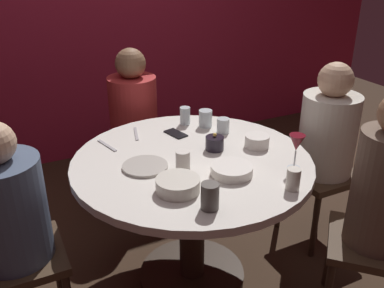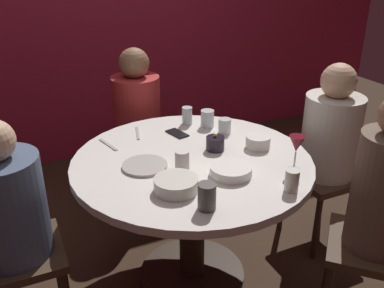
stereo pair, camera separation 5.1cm
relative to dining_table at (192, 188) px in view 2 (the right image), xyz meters
The scene contains 22 objects.
ground_plane 0.58m from the dining_table, ahead, with size 8.00×8.00×0.00m, color #382619.
back_wall 2.02m from the dining_table, 90.00° to the left, with size 6.00×0.10×2.60m, color maroon.
dining_table is the anchor object (origin of this frame).
seated_diner_left 0.89m from the dining_table, behind, with size 0.40×0.40×1.11m.
seated_diner_back 0.91m from the dining_table, 90.00° to the left, with size 0.40×0.40×1.14m.
seated_diner_right 0.91m from the dining_table, ahead, with size 0.40×0.40×1.15m.
seated_diner_front_right 0.92m from the dining_table, 45.00° to the right, with size 0.57×0.57×1.20m.
candle_holder 0.27m from the dining_table, 14.83° to the left, with size 0.10×0.10×0.09m.
wine_glass 0.59m from the dining_table, 38.70° to the right, with size 0.08×0.08×0.18m.
dinner_plate 0.31m from the dining_table, behind, with size 0.22×0.22×0.01m, color #B2ADA3.
cell_phone 0.37m from the dining_table, 80.57° to the left, with size 0.07×0.14×0.01m, color black.
bowl_serving_large 0.32m from the dining_table, 68.02° to the right, with size 0.20×0.20×0.05m, color silver.
bowl_salad_center 0.38m from the dining_table, 127.43° to the right, with size 0.19×0.19×0.06m, color beige.
bowl_small_white 0.43m from the dining_table, ahead, with size 0.13×0.13×0.07m, color silver.
cup_near_candle 0.27m from the dining_table, 134.61° to the right, with size 0.07×0.07×0.10m, color silver.
cup_by_left_diner 0.51m from the dining_table, 107.28° to the right, with size 0.08×0.08×0.11m, color #4C4742.
cup_by_right_diner 0.44m from the dining_table, 35.29° to the left, with size 0.07×0.07×0.09m, color silver.
cup_center_front 0.52m from the dining_table, 68.76° to the left, with size 0.06×0.06×0.11m, color silver.
cup_far_edge 0.49m from the dining_table, 52.94° to the left, with size 0.08×0.08×0.10m, color silver.
cup_beside_wine 0.58m from the dining_table, 60.62° to the right, with size 0.06×0.06×0.10m, color beige.
fork_near_plate 0.51m from the dining_table, 135.80° to the left, with size 0.02×0.18×0.01m, color #B7B7BC.
knife_near_plate 0.48m from the dining_table, 109.91° to the left, with size 0.02×0.18×0.01m, color #B7B7BC.
Camera 2 is at (-0.80, -1.73, 1.73)m, focal length 39.54 mm.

